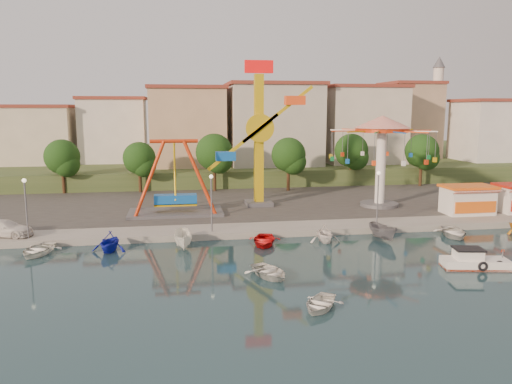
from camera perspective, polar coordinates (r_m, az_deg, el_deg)
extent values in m
plane|color=#15333A|center=(35.68, 9.62, -9.91)|extent=(200.00, 200.00, 0.00)
cube|color=#9E998E|center=(95.16, -2.33, 2.60)|extent=(200.00, 100.00, 0.60)
cube|color=#4C4944|center=(63.78, 1.05, -0.57)|extent=(90.00, 28.00, 0.01)
cube|color=#384C26|center=(99.96, -2.67, 3.62)|extent=(200.00, 60.00, 3.00)
cube|color=#59595E|center=(54.31, -9.14, -2.32)|extent=(10.00, 5.00, 0.30)
cube|color=blue|center=(54.03, -9.18, -0.81)|extent=(4.50, 1.40, 1.00)
cylinder|color=red|center=(53.28, -9.36, 5.76)|extent=(5.00, 0.40, 0.40)
cube|color=#59595E|center=(58.33, 0.31, -1.28)|extent=(3.00, 3.00, 0.50)
cube|color=gold|center=(57.42, 0.32, 5.85)|extent=(1.00, 1.00, 15.00)
cube|color=red|center=(57.48, 0.33, 14.13)|extent=(3.20, 0.50, 1.40)
cylinder|color=gold|center=(56.55, 0.45, 7.31)|extent=(3.20, 0.50, 3.20)
cube|color=gold|center=(56.67, 2.48, 8.87)|extent=(8.10, 0.35, 6.43)
cube|color=#F64615|center=(57.10, 4.46, 10.39)|extent=(2.20, 1.20, 1.00)
cylinder|color=#59595E|center=(59.57, 13.88, -1.38)|extent=(4.40, 4.40, 0.40)
cylinder|color=white|center=(58.93, 14.05, 2.73)|extent=(1.10, 1.10, 9.00)
cylinder|color=red|center=(58.60, 14.22, 6.91)|extent=(6.00, 6.00, 0.50)
cone|color=red|center=(58.57, 14.26, 7.79)|extent=(6.40, 6.40, 1.40)
cube|color=white|center=(58.05, 23.01, -0.94)|extent=(5.00, 3.00, 2.80)
cube|color=orange|center=(57.81, 23.11, 0.57)|extent=(5.40, 3.40, 0.25)
cube|color=red|center=(56.45, 23.99, -0.05)|extent=(5.00, 0.77, 0.43)
cylinder|color=#59595E|center=(47.47, -24.76, -1.91)|extent=(0.14, 0.14, 5.00)
cylinder|color=#59595E|center=(45.75, -5.10, -1.46)|extent=(0.14, 0.14, 5.00)
cylinder|color=#59595E|center=(49.45, 13.73, -0.86)|extent=(0.14, 0.14, 5.00)
cylinder|color=#382314|center=(71.03, -21.14, 1.29)|extent=(0.44, 0.44, 3.60)
sphere|color=black|center=(70.69, -21.29, 3.78)|extent=(4.60, 4.60, 4.60)
cylinder|color=#382314|center=(68.90, -13.10, 1.37)|extent=(0.44, 0.44, 3.40)
sphere|color=black|center=(68.56, -13.20, 3.79)|extent=(4.35, 4.35, 4.35)
cylinder|color=#382314|center=(68.44, -4.76, 1.75)|extent=(0.44, 0.44, 3.92)
sphere|color=black|center=(68.06, -4.80, 4.57)|extent=(5.02, 5.02, 5.02)
cylinder|color=#382314|center=(68.50, 3.71, 1.66)|extent=(0.44, 0.44, 3.66)
sphere|color=black|center=(68.15, 3.74, 4.28)|extent=(4.68, 4.68, 4.68)
cylinder|color=#382314|center=(74.14, 10.76, 2.17)|extent=(0.44, 0.44, 3.80)
sphere|color=black|center=(73.80, 10.84, 4.69)|extent=(4.86, 4.86, 4.86)
cylinder|color=#382314|center=(76.48, 18.30, 2.06)|extent=(0.44, 0.44, 3.77)
sphere|color=black|center=(76.15, 18.43, 4.48)|extent=(4.83, 4.83, 4.83)
cube|color=beige|center=(81.08, -25.22, 6.62)|extent=(9.26, 9.53, 11.87)
cube|color=silver|center=(83.96, -16.17, 6.11)|extent=(12.33, 9.01, 8.63)
cube|color=tan|center=(83.89, -7.16, 7.30)|extent=(11.95, 9.28, 11.23)
cube|color=beige|center=(82.42, 2.62, 6.61)|extent=(12.59, 10.50, 9.20)
cube|color=beige|center=(89.34, 10.73, 6.70)|extent=(10.75, 9.23, 9.24)
cube|color=tan|center=(92.95, 18.94, 7.06)|extent=(12.77, 10.96, 11.21)
cube|color=silver|center=(97.69, 25.56, 7.08)|extent=(8.23, 8.98, 12.36)
cylinder|color=silver|center=(97.85, 19.91, 8.51)|extent=(1.80, 1.80, 16.00)
cylinder|color=#59595E|center=(97.94, 20.08, 11.44)|extent=(2.80, 2.80, 0.30)
cone|color=#59595E|center=(98.19, 20.21, 13.77)|extent=(2.20, 2.20, 2.00)
cube|color=white|center=(41.05, 23.76, -7.58)|extent=(5.04, 2.69, 0.86)
cube|color=red|center=(41.11, 23.74, -7.86)|extent=(5.04, 2.69, 0.15)
cube|color=white|center=(40.63, 23.07, -6.65)|extent=(2.15, 1.77, 0.86)
cube|color=black|center=(40.51, 23.11, -6.00)|extent=(2.38, 2.00, 0.11)
torus|color=black|center=(40.25, 24.51, -7.75)|extent=(0.75, 0.33, 0.73)
torus|color=black|center=(41.03, 26.05, -7.54)|extent=(0.75, 0.33, 0.73)
imported|color=silver|center=(35.73, 1.54, -9.09)|extent=(3.89, 4.48, 0.78)
imported|color=white|center=(30.62, 7.29, -12.51)|extent=(3.84, 4.07, 0.69)
imported|color=silver|center=(49.50, -26.78, -3.73)|extent=(5.28, 3.29, 1.43)
imported|color=white|center=(44.65, -23.72, -6.06)|extent=(3.81, 4.63, 0.83)
imported|color=#131DAE|center=(43.41, -16.41, -5.44)|extent=(3.52, 3.86, 1.73)
imported|color=white|center=(43.06, -8.29, -5.40)|extent=(1.58, 4.01, 1.54)
imported|color=red|center=(43.76, 0.89, -5.54)|extent=(3.75, 4.59, 0.83)
imported|color=white|center=(44.91, 7.86, -4.70)|extent=(2.78, 3.20, 1.64)
imported|color=slate|center=(46.79, 14.32, -4.44)|extent=(2.12, 4.01, 1.47)
imported|color=silver|center=(49.98, 21.65, -4.28)|extent=(3.91, 4.81, 0.88)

